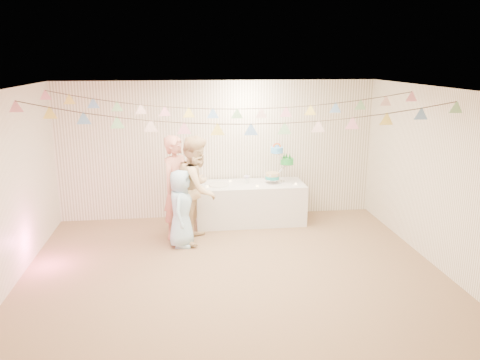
{
  "coord_description": "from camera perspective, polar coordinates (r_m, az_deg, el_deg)",
  "views": [
    {
      "loc": [
        -0.67,
        -6.2,
        3.0
      ],
      "look_at": [
        0.2,
        0.8,
        1.15
      ],
      "focal_mm": 35.0,
      "sensor_mm": 36.0,
      "label": 1
    }
  ],
  "objects": [
    {
      "name": "ceiling",
      "position": [
        6.25,
        -0.93,
        11.02
      ],
      "size": [
        6.0,
        6.0,
        0.0
      ],
      "primitive_type": "plane",
      "color": "silver",
      "rests_on": "ground"
    },
    {
      "name": "table",
      "position": [
        8.73,
        1.22,
        -2.81
      ],
      "size": [
        2.0,
        0.8,
        0.75
      ],
      "primitive_type": "cube",
      "color": "silver",
      "rests_on": "floor"
    },
    {
      "name": "bunting_front",
      "position": [
        6.08,
        -0.72,
        8.26
      ],
      "size": [
        5.6,
        0.9,
        0.36
      ],
      "primitive_type": null,
      "color": "#72A5E5",
      "rests_on": "ceiling"
    },
    {
      "name": "cake_top_tier",
      "position": [
        8.58,
        4.49,
        3.75
      ],
      "size": [
        0.25,
        0.25,
        0.19
      ],
      "primitive_type": null,
      "color": "#4DA8F2",
      "rests_on": "cake_stand"
    },
    {
      "name": "left_wall",
      "position": [
        6.84,
        -26.75,
        -1.32
      ],
      "size": [
        5.0,
        5.0,
        0.0
      ],
      "primitive_type": "plane",
      "color": "white",
      "rests_on": "ground"
    },
    {
      "name": "tealight_1",
      "position": [
        8.75,
        -1.2,
        -0.12
      ],
      "size": [
        0.04,
        0.04,
        0.03
      ],
      "primitive_type": "cylinder",
      "color": "#FFD88C",
      "rests_on": "table"
    },
    {
      "name": "platter",
      "position": [
        8.51,
        -2.6,
        -0.59
      ],
      "size": [
        0.37,
        0.37,
        0.02
      ],
      "primitive_type": "cylinder",
      "color": "white",
      "rests_on": "table"
    },
    {
      "name": "cake_middle",
      "position": [
        8.8,
        5.83,
        2.2
      ],
      "size": [
        0.27,
        0.27,
        0.22
      ],
      "primitive_type": null,
      "color": "green",
      "rests_on": "cake_stand"
    },
    {
      "name": "person_adult_b",
      "position": [
        7.78,
        -5.23,
        -1.09
      ],
      "size": [
        0.9,
        1.03,
        1.78
      ],
      "primitive_type": "imported",
      "rotation": [
        0.0,
        0.0,
        1.27
      ],
      "color": "#DDB888",
      "rests_on": "floor"
    },
    {
      "name": "bunting_back",
      "position": [
        7.36,
        -1.86,
        9.62
      ],
      "size": [
        5.6,
        1.1,
        0.4
      ],
      "primitive_type": null,
      "color": "pink",
      "rests_on": "ceiling"
    },
    {
      "name": "floor",
      "position": [
        6.92,
        -0.84,
        -11.0
      ],
      "size": [
        6.0,
        6.0,
        0.0
      ],
      "primitive_type": "plane",
      "color": "#846347",
      "rests_on": "ground"
    },
    {
      "name": "tealight_0",
      "position": [
        8.4,
        -4.02,
        -0.79
      ],
      "size": [
        0.04,
        0.04,
        0.03
      ],
      "primitive_type": "cylinder",
      "color": "#FFD88C",
      "rests_on": "table"
    },
    {
      "name": "cake_bottom",
      "position": [
        8.66,
        3.87,
        0.19
      ],
      "size": [
        0.31,
        0.31,
        0.15
      ],
      "primitive_type": null,
      "color": "teal",
      "rests_on": "cake_stand"
    },
    {
      "name": "posy",
      "position": [
        8.64,
        0.83,
        0.13
      ],
      "size": [
        0.13,
        0.13,
        0.15
      ],
      "primitive_type": null,
      "color": "white",
      "rests_on": "table"
    },
    {
      "name": "person_child",
      "position": [
        7.63,
        -7.21,
        -3.44
      ],
      "size": [
        0.53,
        0.69,
        1.28
      ],
      "primitive_type": "imported",
      "rotation": [
        0.0,
        0.0,
        1.36
      ],
      "color": "#ADD9F5",
      "rests_on": "floor"
    },
    {
      "name": "front_wall",
      "position": [
        4.13,
        2.94,
        -9.67
      ],
      "size": [
        6.0,
        6.0,
        0.0
      ],
      "primitive_type": "plane",
      "color": "white",
      "rests_on": "ground"
    },
    {
      "name": "back_wall",
      "position": [
        8.89,
        -2.64,
        3.66
      ],
      "size": [
        6.0,
        6.0,
        0.0
      ],
      "primitive_type": "plane",
      "color": "white",
      "rests_on": "ground"
    },
    {
      "name": "tealight_2",
      "position": [
        8.42,
        2.13,
        -0.71
      ],
      "size": [
        0.04,
        0.04,
        0.03
      ],
      "primitive_type": "cylinder",
      "color": "#FFD88C",
      "rests_on": "table"
    },
    {
      "name": "right_wall",
      "position": [
        7.4,
        22.87,
        0.24
      ],
      "size": [
        5.0,
        5.0,
        0.0
      ],
      "primitive_type": "plane",
      "color": "white",
      "rests_on": "ground"
    },
    {
      "name": "cake_stand",
      "position": [
        8.68,
        4.8,
        1.97
      ],
      "size": [
        0.62,
        0.36,
        0.69
      ],
      "primitive_type": null,
      "color": "silver",
      "rests_on": "table"
    },
    {
      "name": "person_adult_a",
      "position": [
        7.94,
        -7.67,
        -0.9
      ],
      "size": [
        0.73,
        0.77,
        1.77
      ],
      "primitive_type": "imported",
      "rotation": [
        0.0,
        0.0,
        0.89
      ],
      "color": "tan",
      "rests_on": "floor"
    },
    {
      "name": "tealight_4",
      "position": [
        8.6,
        6.82,
        -0.48
      ],
      "size": [
        0.04,
        0.04,
        0.03
      ],
      "primitive_type": "cylinder",
      "color": "#FFD88C",
      "rests_on": "table"
    },
    {
      "name": "tealight_3",
      "position": [
        8.88,
        3.27,
        0.09
      ],
      "size": [
        0.04,
        0.04,
        0.03
      ],
      "primitive_type": "cylinder",
      "color": "#FFD88C",
      "rests_on": "table"
    }
  ]
}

